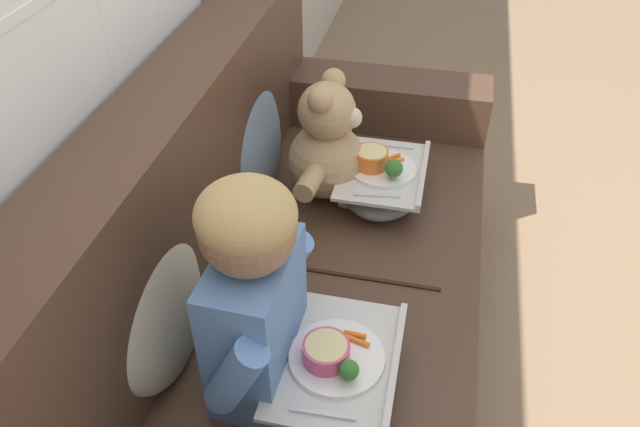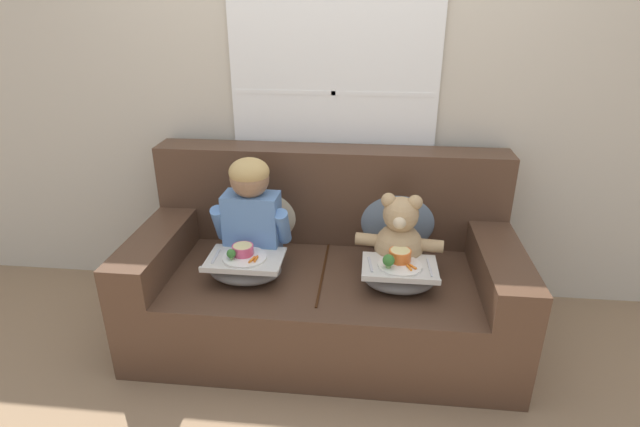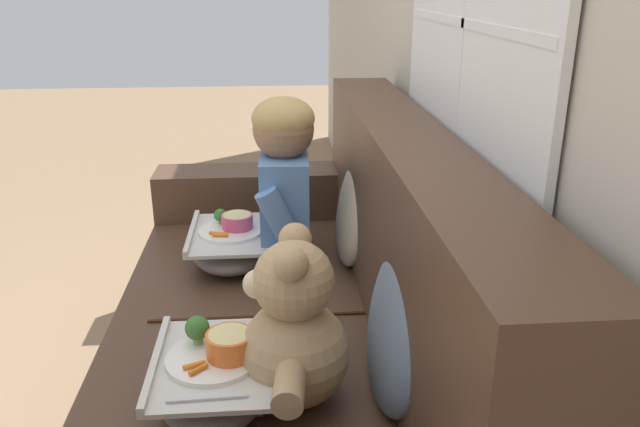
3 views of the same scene
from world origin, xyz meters
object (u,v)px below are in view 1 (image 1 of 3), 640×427
(child_figure, at_px, (253,284))
(lap_tray_child, at_px, (336,372))
(couch, at_px, (287,287))
(throw_pillow_behind_child, at_px, (153,304))
(teddy_bear, at_px, (328,147))
(lap_tray_teddy, at_px, (382,182))
(throw_pillow_behind_teddy, at_px, (252,133))

(child_figure, distance_m, lap_tray_child, 0.32)
(couch, distance_m, child_figure, 0.57)
(throw_pillow_behind_child, height_order, lap_tray_child, throw_pillow_behind_child)
(couch, xyz_separation_m, teddy_bear, (0.39, -0.04, 0.27))
(couch, distance_m, lap_tray_child, 0.48)
(throw_pillow_behind_child, relative_size, lap_tray_teddy, 1.19)
(lap_tray_child, bearing_deg, throw_pillow_behind_teddy, 29.53)
(throw_pillow_behind_child, distance_m, child_figure, 0.28)
(throw_pillow_behind_child, bearing_deg, teddy_bear, -18.34)
(throw_pillow_behind_child, distance_m, lap_tray_child, 0.46)
(couch, height_order, throw_pillow_behind_child, couch)
(couch, xyz_separation_m, child_figure, (-0.39, -0.04, 0.41))
(lap_tray_child, bearing_deg, lap_tray_teddy, 0.08)
(child_figure, xyz_separation_m, teddy_bear, (0.78, -0.00, -0.14))
(teddy_bear, bearing_deg, child_figure, 179.65)
(lap_tray_child, bearing_deg, teddy_bear, 13.28)
(throw_pillow_behind_child, relative_size, child_figure, 0.75)
(child_figure, relative_size, lap_tray_teddy, 1.59)
(throw_pillow_behind_teddy, relative_size, child_figure, 0.78)
(couch, distance_m, throw_pillow_behind_child, 0.53)
(child_figure, distance_m, teddy_bear, 0.79)
(teddy_bear, relative_size, lap_tray_teddy, 1.24)
(couch, relative_size, throw_pillow_behind_teddy, 4.39)
(lap_tray_child, relative_size, lap_tray_teddy, 1.04)
(couch, height_order, throw_pillow_behind_teddy, couch)
(throw_pillow_behind_teddy, xyz_separation_m, lap_tray_child, (-0.78, -0.44, -0.13))
(throw_pillow_behind_teddy, bearing_deg, couch, -151.27)
(child_figure, bearing_deg, throw_pillow_behind_child, 89.99)
(throw_pillow_behind_child, relative_size, throw_pillow_behind_teddy, 0.97)
(throw_pillow_behind_child, distance_m, teddy_bear, 0.82)
(throw_pillow_behind_child, height_order, lap_tray_teddy, throw_pillow_behind_child)
(teddy_bear, distance_m, lap_tray_child, 0.81)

